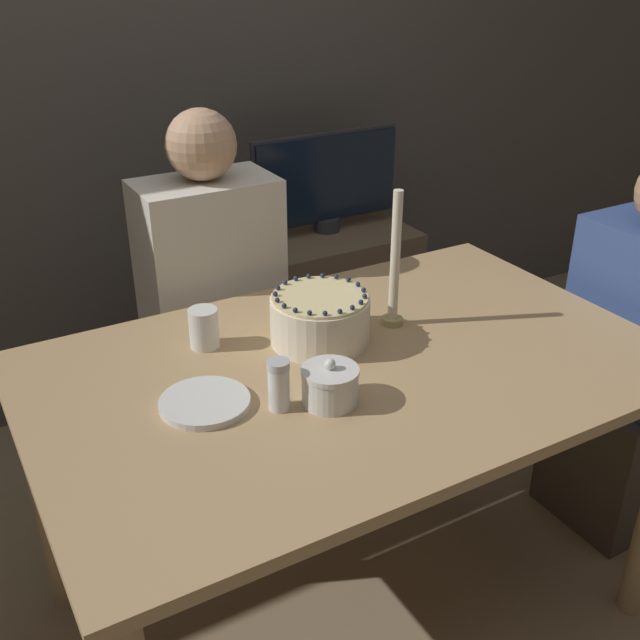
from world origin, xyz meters
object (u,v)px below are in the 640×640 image
object	(u,v)px
candle	(395,270)
person_woman_floral	(633,376)
cake	(320,319)
person_man_blue_shirt	(215,339)
tv_monitor	(327,180)
sugar_shaker	(279,385)
sugar_bowl	(330,385)

from	to	relation	value
candle	person_woman_floral	distance (m)	0.88
candle	person_woman_floral	bearing A→B (deg)	-15.37
cake	candle	world-z (taller)	candle
person_man_blue_shirt	person_woman_floral	distance (m)	1.27
cake	person_man_blue_shirt	bearing A→B (deg)	97.37
tv_monitor	cake	bearing A→B (deg)	-121.02
cake	person_man_blue_shirt	world-z (taller)	person_man_blue_shirt
sugar_shaker	person_woman_floral	distance (m)	1.22
sugar_shaker	tv_monitor	world-z (taller)	tv_monitor
sugar_bowl	tv_monitor	xyz separation A→B (m)	(0.71, 1.24, 0.02)
person_woman_floral	sugar_bowl	bearing A→B (deg)	91.64
cake	tv_monitor	world-z (taller)	tv_monitor
candle	tv_monitor	size ratio (longest dim) A/B	0.58
cake	sugar_shaker	xyz separation A→B (m)	(-0.22, -0.22, -0.00)
candle	person_man_blue_shirt	size ratio (longest dim) A/B	0.28
person_woman_floral	cake	bearing A→B (deg)	77.17
person_man_blue_shirt	person_woman_floral	bearing A→B (deg)	143.50
sugar_bowl	sugar_shaker	xyz separation A→B (m)	(-0.10, 0.03, 0.02)
sugar_bowl	candle	distance (m)	0.42
cake	person_woman_floral	bearing A→B (deg)	-12.83
person_man_blue_shirt	tv_monitor	xyz separation A→B (m)	(0.67, 0.45, 0.30)
sugar_bowl	sugar_shaker	size ratio (longest dim) A/B	1.09
sugar_shaker	tv_monitor	xyz separation A→B (m)	(0.82, 1.21, 0.01)
sugar_shaker	sugar_bowl	bearing A→B (deg)	-17.14
sugar_bowl	person_woman_floral	distance (m)	1.12
candle	person_woman_floral	world-z (taller)	person_woman_floral
cake	sugar_bowl	size ratio (longest dim) A/B	1.95
sugar_shaker	person_man_blue_shirt	xyz separation A→B (m)	(0.15, 0.75, -0.29)
person_woman_floral	person_man_blue_shirt	bearing A→B (deg)	53.50
cake	sugar_shaker	world-z (taller)	cake
cake	tv_monitor	bearing A→B (deg)	58.98
sugar_bowl	person_woman_floral	world-z (taller)	person_woman_floral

